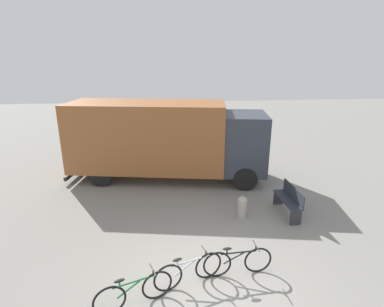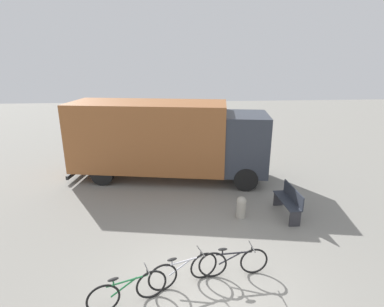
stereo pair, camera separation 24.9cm
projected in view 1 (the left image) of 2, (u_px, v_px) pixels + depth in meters
ground_plane at (210, 291)px, 6.49m from camera, size 60.00×60.00×0.00m
delivery_truck at (165, 138)px, 12.17m from camera, size 8.21×3.65×3.17m
park_bench at (289, 199)px, 9.57m from camera, size 0.40×1.46×0.94m
bicycle_near at (134, 292)px, 5.99m from camera, size 1.56×0.65×0.75m
bicycle_middle at (189, 271)px, 6.59m from camera, size 1.57×0.62×0.75m
bicycle_far at (238, 261)px, 6.89m from camera, size 1.64×0.44×0.75m
bollard_near_bench at (242, 206)px, 9.45m from camera, size 0.31×0.31×0.70m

